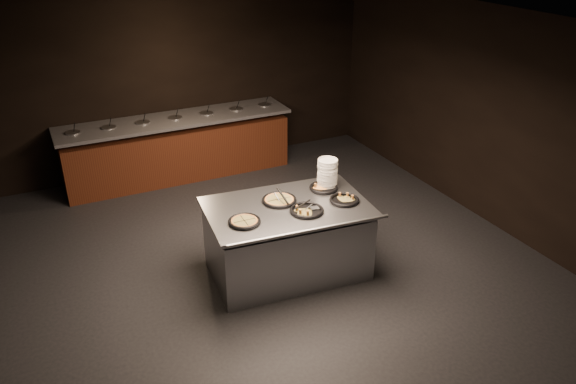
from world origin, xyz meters
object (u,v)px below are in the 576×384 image
object	(u,v)px
plate_stack	(328,173)
pan_cheese_whole	(279,200)
serving_counter	(287,240)
pan_veggie_whole	(244,221)

from	to	relation	value
plate_stack	pan_cheese_whole	xyz separation A→B (m)	(-0.72, -0.13, -0.15)
serving_counter	pan_cheese_whole	world-z (taller)	pan_cheese_whole
serving_counter	pan_veggie_whole	distance (m)	0.78
serving_counter	pan_cheese_whole	bearing A→B (deg)	109.28
pan_veggie_whole	pan_cheese_whole	bearing A→B (deg)	27.91
plate_stack	pan_veggie_whole	world-z (taller)	plate_stack
pan_veggie_whole	pan_cheese_whole	xyz separation A→B (m)	(0.56, 0.29, 0.00)
serving_counter	plate_stack	bearing A→B (deg)	27.11
pan_veggie_whole	pan_cheese_whole	distance (m)	0.63
pan_cheese_whole	serving_counter	bearing A→B (deg)	-76.13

